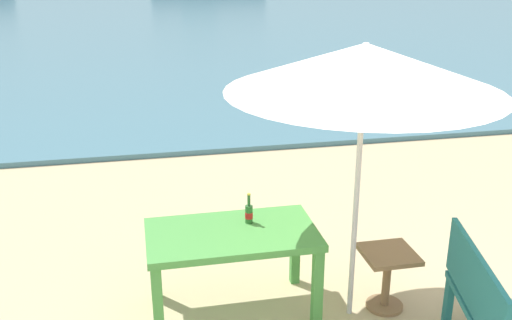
{
  "coord_description": "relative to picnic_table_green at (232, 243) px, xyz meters",
  "views": [
    {
      "loc": [
        -1.96,
        -3.35,
        2.96
      ],
      "look_at": [
        -0.63,
        3.0,
        0.6
      ],
      "focal_mm": 41.28,
      "sensor_mm": 36.0,
      "label": 1
    }
  ],
  "objects": [
    {
      "name": "patio_umbrella",
      "position": [
        0.97,
        -0.24,
        1.47
      ],
      "size": [
        2.1,
        2.1,
        2.3
      ],
      "color": "silver",
      "rests_on": "ground_plane"
    },
    {
      "name": "picnic_table_green",
      "position": [
        0.0,
        0.0,
        0.0
      ],
      "size": [
        1.4,
        0.8,
        0.76
      ],
      "color": "#4C9E47",
      "rests_on": "ground_plane"
    },
    {
      "name": "sea_water",
      "position": [
        1.27,
        29.07,
        -0.61
      ],
      "size": [
        120.0,
        50.0,
        0.08
      ],
      "primitive_type": "cube",
      "color": "teal",
      "rests_on": "ground_plane"
    },
    {
      "name": "beer_bottle_amber",
      "position": [
        0.17,
        0.13,
        0.2
      ],
      "size": [
        0.07,
        0.07,
        0.26
      ],
      "color": "#2D662D",
      "rests_on": "picnic_table_green"
    },
    {
      "name": "swimmer_person",
      "position": [
        4.25,
        9.72,
        -0.41
      ],
      "size": [
        0.34,
        0.34,
        0.41
      ],
      "color": "tan",
      "rests_on": "sea_water"
    },
    {
      "name": "bench_teal_center",
      "position": [
        1.64,
        -1.1,
        -0.11
      ],
      "size": [
        0.64,
        1.25,
        0.95
      ],
      "color": "#237275",
      "rests_on": "ground_plane"
    },
    {
      "name": "side_table_wood",
      "position": [
        1.3,
        -0.22,
        -0.3
      ],
      "size": [
        0.44,
        0.44,
        0.54
      ],
      "color": "olive",
      "rests_on": "ground_plane"
    }
  ]
}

